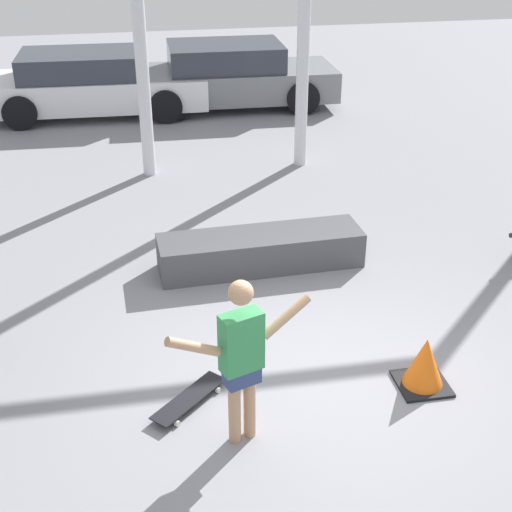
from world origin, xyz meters
The scene contains 7 objects.
ground_plane centered at (0.00, 0.00, 0.00)m, with size 36.00×36.00×0.00m, color gray.
skateboarder centered at (-0.81, -0.66, 0.87)m, with size 1.25×0.51×1.55m.
skateboard centered at (-1.21, -0.15, 0.06)m, with size 0.75×0.73×0.08m.
grind_box centered at (-0.08, 2.31, 0.22)m, with size 2.49×0.65×0.44m, color #47474C.
parked_car_white centered at (-2.18, 9.28, 0.61)m, with size 4.48×1.96×1.25m.
parked_car_grey centered at (0.66, 9.33, 0.63)m, with size 4.21×1.94×1.29m.
traffic_cone centered at (0.98, -0.27, 0.25)m, with size 0.48×0.48×0.52m.
Camera 1 is at (-1.55, -5.28, 4.25)m, focal length 50.00 mm.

